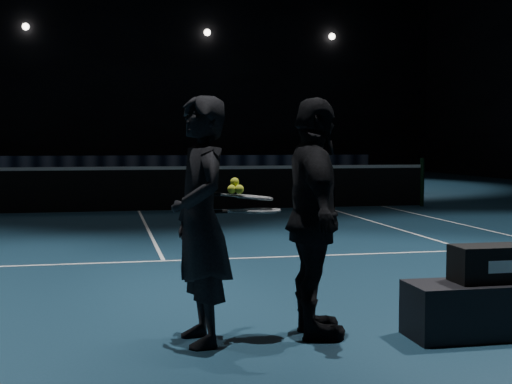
{
  "coord_description": "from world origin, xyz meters",
  "views": [
    {
      "loc": [
        -0.68,
        -15.1,
        1.46
      ],
      "look_at": [
        0.39,
        -10.04,
        1.1
      ],
      "focal_mm": 50.0,
      "sensor_mm": 36.0,
      "label": 1
    }
  ],
  "objects_px": {
    "player_a": "(201,221)",
    "player_b": "(314,218)",
    "racket_lower": "(262,211)",
    "racket_upper": "(254,197)",
    "tennis_balls": "(235,187)",
    "racket_bag": "(498,263)",
    "player_bench": "(496,308)"
  },
  "relations": [
    {
      "from": "player_a",
      "to": "player_b",
      "type": "bearing_deg",
      "value": 81.55
    },
    {
      "from": "player_a",
      "to": "racket_lower",
      "type": "height_order",
      "value": "player_a"
    },
    {
      "from": "racket_upper",
      "to": "tennis_balls",
      "type": "relative_size",
      "value": 5.67
    },
    {
      "from": "racket_bag",
      "to": "player_bench",
      "type": "bearing_deg",
      "value": 0.0
    },
    {
      "from": "player_b",
      "to": "player_bench",
      "type": "bearing_deg",
      "value": -93.64
    },
    {
      "from": "player_bench",
      "to": "player_a",
      "type": "distance_m",
      "value": 2.33
    },
    {
      "from": "tennis_balls",
      "to": "player_b",
      "type": "bearing_deg",
      "value": -0.62
    },
    {
      "from": "player_a",
      "to": "player_b",
      "type": "distance_m",
      "value": 0.85
    },
    {
      "from": "tennis_balls",
      "to": "racket_upper",
      "type": "bearing_deg",
      "value": 13.43
    },
    {
      "from": "racket_bag",
      "to": "player_a",
      "type": "bearing_deg",
      "value": 173.74
    },
    {
      "from": "player_b",
      "to": "racket_lower",
      "type": "relative_size",
      "value": 2.63
    },
    {
      "from": "player_bench",
      "to": "player_b",
      "type": "relative_size",
      "value": 0.77
    },
    {
      "from": "player_bench",
      "to": "racket_lower",
      "type": "bearing_deg",
      "value": 172.12
    },
    {
      "from": "player_a",
      "to": "racket_upper",
      "type": "relative_size",
      "value": 2.63
    },
    {
      "from": "racket_bag",
      "to": "racket_upper",
      "type": "height_order",
      "value": "racket_upper"
    },
    {
      "from": "racket_bag",
      "to": "tennis_balls",
      "type": "height_order",
      "value": "tennis_balls"
    },
    {
      "from": "racket_lower",
      "to": "tennis_balls",
      "type": "distance_m",
      "value": 0.26
    },
    {
      "from": "player_bench",
      "to": "player_a",
      "type": "xyz_separation_m",
      "value": [
        -2.21,
        0.25,
        0.69
      ]
    },
    {
      "from": "player_bench",
      "to": "racket_bag",
      "type": "xyz_separation_m",
      "value": [
        0.0,
        0.0,
        0.34
      ]
    },
    {
      "from": "racket_upper",
      "to": "tennis_balls",
      "type": "height_order",
      "value": "tennis_balls"
    },
    {
      "from": "player_a",
      "to": "tennis_balls",
      "type": "xyz_separation_m",
      "value": [
        0.26,
        0.0,
        0.24
      ]
    },
    {
      "from": "racket_lower",
      "to": "player_a",
      "type": "bearing_deg",
      "value": -180.0
    },
    {
      "from": "racket_upper",
      "to": "tennis_balls",
      "type": "distance_m",
      "value": 0.17
    },
    {
      "from": "player_bench",
      "to": "racket_bag",
      "type": "bearing_deg",
      "value": 0.0
    },
    {
      "from": "racket_bag",
      "to": "player_b",
      "type": "height_order",
      "value": "player_b"
    },
    {
      "from": "player_a",
      "to": "tennis_balls",
      "type": "relative_size",
      "value": 14.92
    },
    {
      "from": "player_b",
      "to": "racket_upper",
      "type": "distance_m",
      "value": 0.48
    },
    {
      "from": "player_b",
      "to": "tennis_balls",
      "type": "distance_m",
      "value": 0.64
    },
    {
      "from": "player_a",
      "to": "racket_lower",
      "type": "bearing_deg",
      "value": 81.55
    },
    {
      "from": "racket_bag",
      "to": "player_a",
      "type": "relative_size",
      "value": 0.38
    },
    {
      "from": "player_bench",
      "to": "player_a",
      "type": "bearing_deg",
      "value": 173.74
    },
    {
      "from": "racket_bag",
      "to": "player_b",
      "type": "bearing_deg",
      "value": 169.8
    }
  ]
}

